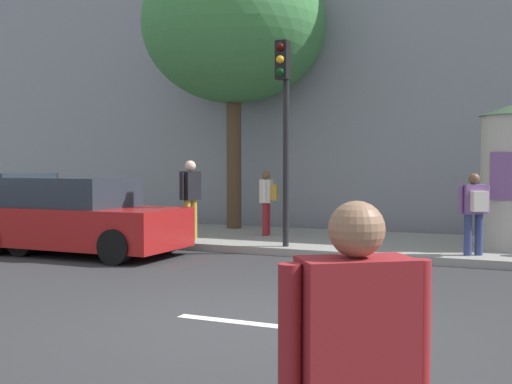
{
  "coord_description": "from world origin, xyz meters",
  "views": [
    {
      "loc": [
        2.85,
        -6.25,
        1.74
      ],
      "look_at": [
        -0.82,
        2.0,
        1.38
      ],
      "focal_mm": 43.89,
      "sensor_mm": 36.0,
      "label": 1
    }
  ],
  "objects": [
    {
      "name": "lane_markings",
      "position": [
        0.0,
        0.0,
        0.0
      ],
      "size": [
        25.8,
        0.16,
        0.01
      ],
      "color": "silver",
      "rests_on": "ground_plane"
    },
    {
      "name": "pedestrian_tallest",
      "position": [
        -3.97,
        5.56,
        1.17
      ],
      "size": [
        0.32,
        0.62,
        1.73
      ],
      "color": "#B78C33",
      "rests_on": "sidewalk_curb"
    },
    {
      "name": "building_backdrop",
      "position": [
        0.0,
        12.0,
        4.54
      ],
      "size": [
        36.0,
        5.0,
        9.08
      ],
      "primitive_type": "cube",
      "color": "gray",
      "rests_on": "ground_plane"
    },
    {
      "name": "pedestrian_with_bag",
      "position": [
        2.23,
        -3.91,
        0.94
      ],
      "size": [
        0.52,
        0.45,
        1.61
      ],
      "color": "#1E5938",
      "rests_on": "ground_plane"
    },
    {
      "name": "pedestrian_in_dark_shirt",
      "position": [
        1.88,
        5.52,
        1.02
      ],
      "size": [
        0.52,
        0.51,
        1.47
      ],
      "color": "navy",
      "rests_on": "sidewalk_curb"
    },
    {
      "name": "parked_car_dark",
      "position": [
        -5.47,
        3.62,
        0.73
      ],
      "size": [
        4.28,
        1.95,
        1.53
      ],
      "color": "maroon",
      "rests_on": "ground_plane"
    },
    {
      "name": "ground_plane",
      "position": [
        0.0,
        0.0,
        0.0
      ],
      "size": [
        80.0,
        80.0,
        0.0
      ],
      "primitive_type": "plane",
      "color": "#2B2B2D"
    },
    {
      "name": "sidewalk_curb",
      "position": [
        0.0,
        7.0,
        0.07
      ],
      "size": [
        36.0,
        4.0,
        0.15
      ],
      "primitive_type": "cube",
      "color": "gray",
      "rests_on": "ground_plane"
    },
    {
      "name": "street_tree",
      "position": [
        -4.24,
        8.26,
        5.36
      ],
      "size": [
        4.7,
        4.7,
        7.22
      ],
      "color": "#4C3826",
      "rests_on": "sidewalk_curb"
    },
    {
      "name": "traffic_light",
      "position": [
        -1.67,
        5.24,
        2.89
      ],
      "size": [
        0.24,
        0.45,
        4.04
      ],
      "color": "black",
      "rests_on": "sidewalk_curb"
    },
    {
      "name": "poster_column",
      "position": [
        2.4,
        6.82,
        1.56
      ],
      "size": [
        1.14,
        1.14,
        2.78
      ],
      "color": "#B2ADA3",
      "rests_on": "sidewalk_curb"
    },
    {
      "name": "pedestrian_near_pole",
      "position": [
        -2.79,
        7.06,
        1.03
      ],
      "size": [
        0.44,
        0.58,
        1.5
      ],
      "color": "maroon",
      "rests_on": "sidewalk_curb"
    }
  ]
}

